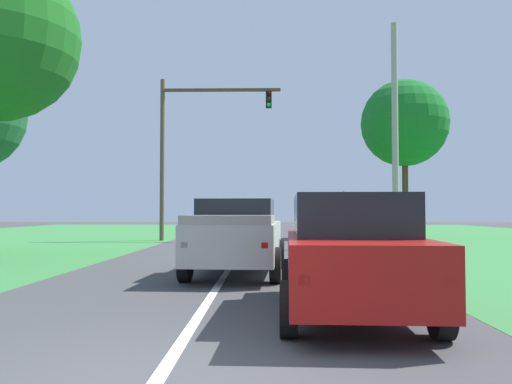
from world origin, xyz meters
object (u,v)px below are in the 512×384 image
red_suv_near (349,251)px  traffic_light (190,136)px  utility_pole_right (395,134)px  pickup_truck_lead (237,236)px  keep_moving_sign (344,210)px  oak_tree_right (405,123)px

red_suv_near → traffic_light: traffic_light is taller
red_suv_near → traffic_light: bearing=105.2°
utility_pole_right → pickup_truck_lead: bearing=-123.0°
pickup_truck_lead → utility_pole_right: size_ratio=0.51×
traffic_light → keep_moving_sign: traffic_light is taller
traffic_light → keep_moving_sign: size_ratio=3.44×
red_suv_near → oak_tree_right: 25.17m
pickup_truck_lead → keep_moving_sign: bearing=69.6°
pickup_truck_lead → traffic_light: bearing=102.8°
red_suv_near → keep_moving_sign: bearing=81.7°
oak_tree_right → traffic_light: bearing=-165.5°
keep_moving_sign → utility_pole_right: utility_pole_right is taller
red_suv_near → pickup_truck_lead: (-2.01, 4.91, 0.01)m
traffic_light → utility_pole_right: (9.91, -5.25, -0.71)m
red_suv_near → traffic_light: 21.37m
red_suv_near → traffic_light: size_ratio=0.54×
oak_tree_right → utility_pole_right: size_ratio=0.96×
pickup_truck_lead → oak_tree_right: oak_tree_right is taller
red_suv_near → keep_moving_sign: size_ratio=1.86×
pickup_truck_lead → oak_tree_right: bearing=63.6°
pickup_truck_lead → red_suv_near: bearing=-67.8°
red_suv_near → oak_tree_right: (7.16, 23.38, 5.97)m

